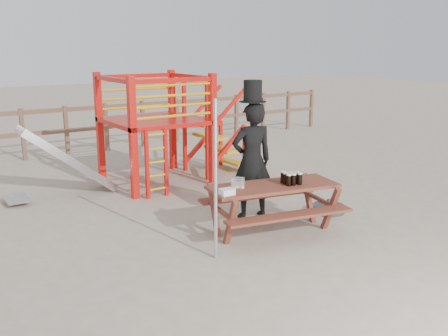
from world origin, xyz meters
TOP-DOWN VIEW (x-y plane):
  - ground at (0.00, 0.00)m, footprint 60.00×60.00m
  - back_fence at (0.00, 7.00)m, footprint 15.09×0.09m
  - playground_fort at (0.12, 3.58)m, footprint 4.71×1.84m
  - picnic_table at (0.35, 0.21)m, footprint 2.02×1.58m
  - man_with_hat at (0.49, 0.90)m, footprint 0.72×0.55m
  - metal_pole at (-0.81, -0.10)m, footprint 0.04×0.04m
  - parasol_base at (1.65, 0.39)m, footprint 0.51×0.51m
  - paper_bag at (-0.46, 0.17)m, footprint 0.19×0.15m
  - stout_pints at (0.57, 0.09)m, footprint 0.25×0.27m
  - empty_glasses at (-0.17, 0.34)m, footprint 0.20×0.12m

SIDE VIEW (x-z plane):
  - ground at x=0.00m, z-range 0.00..0.00m
  - parasol_base at x=1.65m, z-range -0.05..0.17m
  - picnic_table at x=0.35m, z-range 0.09..0.79m
  - back_fence at x=0.00m, z-range 0.14..1.34m
  - paper_bag at x=-0.46m, z-range 0.70..0.78m
  - empty_glasses at x=-0.17m, z-range 0.69..0.84m
  - stout_pints at x=0.57m, z-range 0.70..0.87m
  - man_with_hat at x=0.49m, z-range -0.11..1.99m
  - metal_pole at x=-0.81m, z-range 0.00..1.98m
  - playground_fort at x=0.12m, z-range 0.02..2.12m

